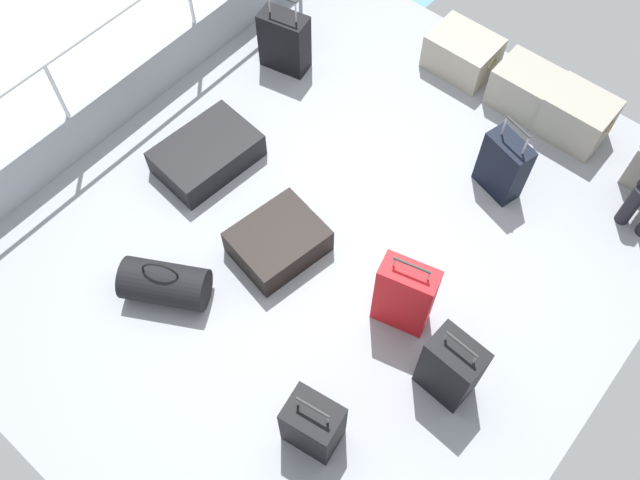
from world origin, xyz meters
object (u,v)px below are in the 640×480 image
at_px(suitcase_5, 278,242).
at_px(duffel_bag, 165,284).
at_px(suitcase_3, 284,41).
at_px(cargo_crate_1, 528,90).
at_px(suitcase_2, 313,424).
at_px(suitcase_4, 503,166).
at_px(suitcase_0, 405,296).
at_px(suitcase_6, 207,154).
at_px(suitcase_1, 451,368).
at_px(cargo_crate_0, 462,53).
at_px(cargo_crate_2, 577,117).

relative_size(suitcase_5, duffel_bag, 1.06).
bearing_deg(suitcase_3, cargo_crate_1, 27.09).
xyz_separation_m(suitcase_3, duffel_bag, (0.89, -2.31, -0.12)).
relative_size(suitcase_2, suitcase_4, 0.84).
bearing_deg(suitcase_0, suitcase_6, 177.31).
height_order(suitcase_1, suitcase_3, suitcase_3).
bearing_deg(cargo_crate_1, suitcase_0, -80.56).
xyz_separation_m(suitcase_0, suitcase_1, (0.53, -0.21, -0.03)).
height_order(suitcase_2, duffel_bag, suitcase_2).
xyz_separation_m(suitcase_2, suitcase_4, (-0.17, 2.50, 0.02)).
relative_size(suitcase_4, suitcase_5, 1.03).
xyz_separation_m(cargo_crate_0, suitcase_6, (-0.98, -2.26, -0.06)).
height_order(cargo_crate_0, cargo_crate_2, cargo_crate_2).
distance_m(cargo_crate_1, duffel_bag, 3.45).
relative_size(suitcase_1, suitcase_5, 1.00).
relative_size(suitcase_1, suitcase_2, 1.15).
height_order(suitcase_1, suitcase_6, suitcase_1).
bearing_deg(duffel_bag, cargo_crate_2, 65.18).
xyz_separation_m(cargo_crate_1, suitcase_0, (0.39, -2.34, 0.16)).
bearing_deg(suitcase_6, suitcase_1, -6.78).
height_order(cargo_crate_1, cargo_crate_2, cargo_crate_2).
distance_m(suitcase_3, suitcase_5, 1.97).
bearing_deg(suitcase_4, suitcase_0, -86.23).
distance_m(suitcase_0, suitcase_3, 2.68).
bearing_deg(cargo_crate_2, suitcase_6, -134.01).
distance_m(suitcase_1, suitcase_3, 3.25).
distance_m(cargo_crate_1, suitcase_5, 2.57).
relative_size(suitcase_3, suitcase_4, 1.01).
height_order(cargo_crate_1, suitcase_6, cargo_crate_1).
bearing_deg(duffel_bag, suitcase_3, 110.99).
relative_size(suitcase_0, suitcase_6, 0.92).
height_order(cargo_crate_0, suitcase_6, cargo_crate_0).
bearing_deg(suitcase_3, suitcase_5, -49.94).
bearing_deg(suitcase_5, suitcase_1, -2.23).
bearing_deg(cargo_crate_1, cargo_crate_0, 178.71).
bearing_deg(suitcase_2, cargo_crate_2, 89.79).
distance_m(cargo_crate_0, suitcase_6, 2.46).
height_order(cargo_crate_0, suitcase_5, cargo_crate_0).
height_order(cargo_crate_0, suitcase_1, suitcase_1).
bearing_deg(suitcase_4, duffel_bag, -119.11).
height_order(cargo_crate_2, suitcase_4, suitcase_4).
height_order(suitcase_2, suitcase_6, suitcase_2).
bearing_deg(duffel_bag, cargo_crate_0, 83.90).
xyz_separation_m(cargo_crate_2, suitcase_3, (-2.40, -0.97, 0.07)).
bearing_deg(cargo_crate_1, cargo_crate_2, -2.14).
xyz_separation_m(suitcase_4, suitcase_6, (-1.96, -1.34, -0.16)).
relative_size(cargo_crate_0, suitcase_2, 0.98).
xyz_separation_m(suitcase_1, suitcase_4, (-0.63, 1.65, -0.03)).
bearing_deg(suitcase_3, cargo_crate_2, 21.93).
distance_m(suitcase_4, suitcase_6, 2.38).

